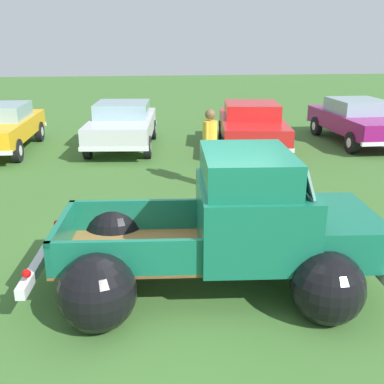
% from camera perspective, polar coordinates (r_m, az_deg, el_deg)
% --- Properties ---
extents(ground_plane, '(80.00, 80.00, 0.00)m').
position_cam_1_polar(ground_plane, '(6.67, 1.53, -11.31)').
color(ground_plane, '#3D6B2D').
extents(vintage_pickup_truck, '(4.75, 3.04, 1.96)m').
position_cam_1_polar(vintage_pickup_truck, '(6.36, 5.09, -5.26)').
color(vintage_pickup_truck, black).
rests_on(vintage_pickup_truck, ground).
extents(show_car_0, '(1.91, 4.52, 1.43)m').
position_cam_1_polar(show_car_0, '(15.41, -22.66, 7.58)').
color(show_car_0, black).
rests_on(show_car_0, ground).
extents(show_car_1, '(2.34, 4.47, 1.43)m').
position_cam_1_polar(show_car_1, '(14.86, -8.62, 8.44)').
color(show_car_1, black).
rests_on(show_car_1, ground).
extents(show_car_2, '(2.55, 4.61, 1.43)m').
position_cam_1_polar(show_car_2, '(14.68, 7.40, 8.38)').
color(show_car_2, black).
rests_on(show_car_2, ground).
extents(show_car_3, '(1.93, 4.49, 1.43)m').
position_cam_1_polar(show_car_3, '(16.43, 19.93, 8.50)').
color(show_car_3, black).
rests_on(show_car_3, ground).
extents(spectator_0, '(0.46, 0.51, 1.82)m').
position_cam_1_polar(spectator_0, '(10.66, 2.23, 6.16)').
color(spectator_0, '#4C4742').
rests_on(spectator_0, ground).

